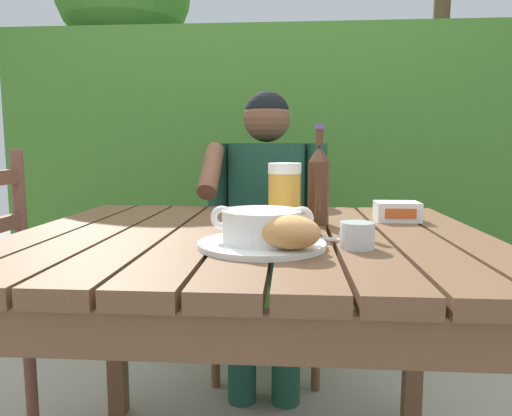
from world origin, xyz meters
name	(u,v)px	position (x,y,z in m)	size (l,w,h in m)	color
dining_table	(251,271)	(0.00, 0.00, 0.68)	(1.15, 1.00, 0.78)	brown
hedge_backdrop	(260,123)	(-0.10, 1.87, 1.13)	(3.15, 0.88, 2.67)	#3D7028
chair_near_diner	(268,262)	(0.00, 0.93, 0.47)	(0.45, 0.43, 0.92)	brown
person_eating	(266,215)	(0.00, 0.74, 0.71)	(0.48, 0.47, 1.21)	#1B4734
serving_plate	(262,244)	(0.04, -0.18, 0.78)	(0.27, 0.27, 0.01)	white
soup_bowl	(262,225)	(0.04, -0.18, 0.83)	(0.22, 0.17, 0.08)	white
bread_roll	(290,232)	(0.10, -0.25, 0.82)	(0.14, 0.12, 0.07)	tan
beer_glass	(285,195)	(0.08, 0.07, 0.86)	(0.09, 0.09, 0.17)	gold
beer_bottle	(319,183)	(0.17, 0.12, 0.89)	(0.06, 0.06, 0.27)	#4E2D1B
water_glass_small	(357,235)	(0.24, -0.18, 0.81)	(0.07, 0.07, 0.06)	silver
butter_tub	(397,211)	(0.40, 0.20, 0.81)	(0.12, 0.09, 0.05)	white
table_knife	(319,238)	(0.16, -0.09, 0.78)	(0.16, 0.08, 0.01)	silver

